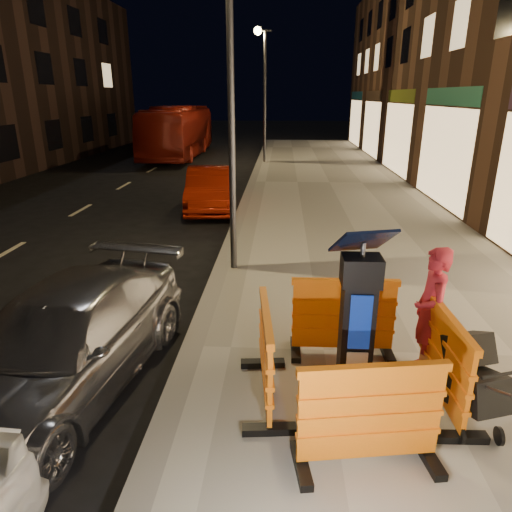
# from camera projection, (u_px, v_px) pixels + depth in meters

# --- Properties ---
(ground_plane) EXTENTS (120.00, 120.00, 0.00)m
(ground_plane) POSITION_uv_depth(u_px,v_px,m) (193.00, 356.00, 6.19)
(ground_plane) COLOR black
(ground_plane) RESTS_ON ground
(sidewalk) EXTENTS (6.00, 60.00, 0.15)m
(sidewalk) POSITION_uv_depth(u_px,v_px,m) (418.00, 358.00, 6.00)
(sidewalk) COLOR gray
(sidewalk) RESTS_ON ground
(kerb) EXTENTS (0.30, 60.00, 0.15)m
(kerb) POSITION_uv_depth(u_px,v_px,m) (193.00, 351.00, 6.17)
(kerb) COLOR slate
(kerb) RESTS_ON ground
(parking_kiosk) EXTENTS (0.63, 0.63, 1.88)m
(parking_kiosk) POSITION_uv_depth(u_px,v_px,m) (357.00, 323.00, 4.76)
(parking_kiosk) COLOR black
(parking_kiosk) RESTS_ON sidewalk
(barrier_front) EXTENTS (1.41, 0.75, 1.05)m
(barrier_front) POSITION_uv_depth(u_px,v_px,m) (370.00, 417.00, 4.00)
(barrier_front) COLOR orange
(barrier_front) RESTS_ON sidewalk
(barrier_back) EXTENTS (1.35, 0.57, 1.05)m
(barrier_back) POSITION_uv_depth(u_px,v_px,m) (343.00, 317.00, 5.79)
(barrier_back) COLOR orange
(barrier_back) RESTS_ON sidewalk
(barrier_kerbside) EXTENTS (0.68, 1.39, 1.05)m
(barrier_kerbside) POSITION_uv_depth(u_px,v_px,m) (266.00, 355.00, 4.95)
(barrier_kerbside) COLOR orange
(barrier_kerbside) RESTS_ON sidewalk
(barrier_bldgside) EXTENTS (0.59, 1.36, 1.05)m
(barrier_bldgside) POSITION_uv_depth(u_px,v_px,m) (444.00, 361.00, 4.85)
(barrier_bldgside) COLOR orange
(barrier_bldgside) RESTS_ON sidewalk
(car_silver) EXTENTS (2.37, 4.43, 1.22)m
(car_silver) POSITION_uv_depth(u_px,v_px,m) (70.00, 386.00, 5.54)
(car_silver) COLOR #A2A2A6
(car_silver) RESTS_ON ground
(car_red) EXTENTS (1.78, 3.97, 1.26)m
(car_red) POSITION_uv_depth(u_px,v_px,m) (210.00, 209.00, 14.13)
(car_red) COLOR maroon
(car_red) RESTS_ON ground
(bus_doubledecker) EXTENTS (2.47, 10.01, 2.78)m
(bus_doubledecker) POSITION_uv_depth(u_px,v_px,m) (180.00, 156.00, 26.22)
(bus_doubledecker) COLOR maroon
(bus_doubledecker) RESTS_ON ground
(man) EXTENTS (0.40, 0.60, 1.60)m
(man) POSITION_uv_depth(u_px,v_px,m) (430.00, 312.00, 5.32)
(man) COLOR #B82333
(man) RESTS_ON sidewalk
(stroller) EXTENTS (0.67, 0.83, 0.90)m
(stroller) POSITION_uv_depth(u_px,v_px,m) (473.00, 384.00, 4.58)
(stroller) COLOR black
(stroller) RESTS_ON sidewalk
(street_lamp_mid) EXTENTS (0.12, 0.12, 6.00)m
(street_lamp_mid) POSITION_uv_depth(u_px,v_px,m) (231.00, 107.00, 7.95)
(street_lamp_mid) COLOR #3F3F44
(street_lamp_mid) RESTS_ON sidewalk
(street_lamp_far) EXTENTS (0.12, 0.12, 6.00)m
(street_lamp_far) POSITION_uv_depth(u_px,v_px,m) (265.00, 99.00, 22.07)
(street_lamp_far) COLOR #3F3F44
(street_lamp_far) RESTS_ON sidewalk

